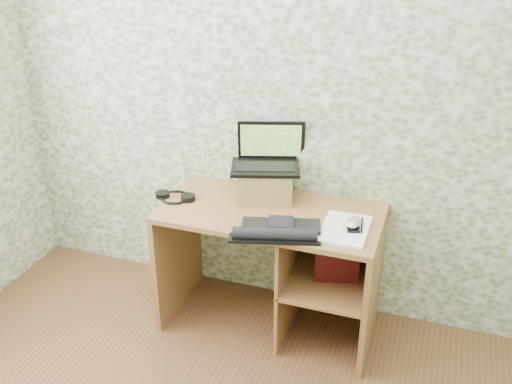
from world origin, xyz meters
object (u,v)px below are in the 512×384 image
at_px(riser, 265,183).
at_px(laptop, 268,156).
at_px(keyboard, 278,230).
at_px(notepad, 345,229).
at_px(desk, 285,253).

relative_size(riser, laptop, 0.68).
xyz_separation_m(riser, laptop, (0.00, 0.04, 0.15)).
xyz_separation_m(keyboard, notepad, (0.31, 0.15, -0.01)).
relative_size(keyboard, notepad, 1.39).
relative_size(laptop, notepad, 1.30).
bearing_deg(notepad, laptop, 151.85).
bearing_deg(desk, notepad, -17.62).
bearing_deg(laptop, riser, -107.51).
xyz_separation_m(desk, keyboard, (0.03, -0.26, 0.29)).
bearing_deg(riser, keyboard, -62.70).
height_order(riser, keyboard, riser).
bearing_deg(notepad, riser, 155.57).
xyz_separation_m(desk, laptop, (-0.16, 0.16, 0.51)).
height_order(desk, riser, riser).
distance_m(riser, laptop, 0.15).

